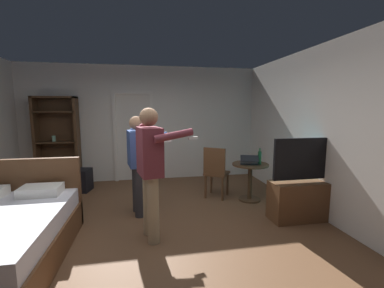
# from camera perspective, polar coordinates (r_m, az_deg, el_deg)

# --- Properties ---
(ground_plane) EXTENTS (6.21, 6.21, 0.00)m
(ground_plane) POSITION_cam_1_polar(r_m,az_deg,el_deg) (3.81, -10.14, -19.01)
(ground_plane) COLOR brown
(wall_back) EXTENTS (5.69, 0.12, 2.71)m
(wall_back) POSITION_cam_1_polar(r_m,az_deg,el_deg) (6.30, -10.72, 4.45)
(wall_back) COLOR silver
(wall_back) RESTS_ON ground_plane
(wall_right) EXTENTS (0.12, 5.89, 2.71)m
(wall_right) POSITION_cam_1_polar(r_m,az_deg,el_deg) (4.41, 28.52, 2.22)
(wall_right) COLOR silver
(wall_right) RESTS_ON ground_plane
(doorway_frame) EXTENTS (0.93, 0.08, 2.13)m
(doorway_frame) POSITION_cam_1_polar(r_m,az_deg,el_deg) (6.23, -12.84, 3.14)
(doorway_frame) COLOR white
(doorway_frame) RESTS_ON ground_plane
(bookshelf) EXTENTS (0.89, 0.32, 1.98)m
(bookshelf) POSITION_cam_1_polar(r_m,az_deg,el_deg) (6.38, -27.67, 1.08)
(bookshelf) COLOR #4C331E
(bookshelf) RESTS_ON ground_plane
(tv_flatscreen) EXTENTS (1.09, 0.40, 1.28)m
(tv_flatscreen) POSITION_cam_1_polar(r_m,az_deg,el_deg) (4.41, 23.65, -10.32)
(tv_flatscreen) COLOR brown
(tv_flatscreen) RESTS_ON ground_plane
(side_table) EXTENTS (0.67, 0.67, 0.70)m
(side_table) POSITION_cam_1_polar(r_m,az_deg,el_deg) (4.95, 12.77, -6.83)
(side_table) COLOR #4C331E
(side_table) RESTS_ON ground_plane
(laptop) EXTENTS (0.41, 0.41, 0.17)m
(laptop) POSITION_cam_1_polar(r_m,az_deg,el_deg) (4.83, 12.57, -3.80)
(laptop) COLOR black
(laptop) RESTS_ON side_table
(bottle_on_table) EXTENTS (0.06, 0.06, 0.30)m
(bottle_on_table) POSITION_cam_1_polar(r_m,az_deg,el_deg) (4.86, 14.79, -2.92)
(bottle_on_table) COLOR #194522
(bottle_on_table) RESTS_ON side_table
(wooden_chair) EXTENTS (0.58, 0.58, 0.99)m
(wooden_chair) POSITION_cam_1_polar(r_m,az_deg,el_deg) (4.95, 5.29, -5.84)
(wooden_chair) COLOR brown
(wooden_chair) RESTS_ON ground_plane
(person_blue_shirt) EXTENTS (0.77, 0.64, 1.73)m
(person_blue_shirt) POSITION_cam_1_polar(r_m,az_deg,el_deg) (3.35, -9.17, -4.39)
(person_blue_shirt) COLOR tan
(person_blue_shirt) RESTS_ON ground_plane
(person_striped_shirt) EXTENTS (0.70, 0.61, 1.60)m
(person_striped_shirt) POSITION_cam_1_polar(r_m,az_deg,el_deg) (4.20, -11.96, -3.18)
(person_striped_shirt) COLOR #333338
(person_striped_shirt) RESTS_ON ground_plane
(suitcase_dark) EXTENTS (0.61, 0.48, 0.46)m
(suitcase_dark) POSITION_cam_1_polar(r_m,az_deg,el_deg) (5.92, -24.21, -7.34)
(suitcase_dark) COLOR black
(suitcase_dark) RESTS_ON ground_plane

